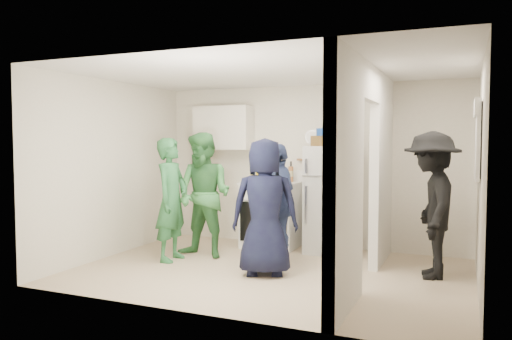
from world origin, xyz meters
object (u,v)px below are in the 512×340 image
Objects in this scene: fridge at (330,200)px; person_denim at (278,204)px; person_navy at (265,207)px; blue_bowl at (324,132)px; yellow_cup_stack_top at (344,138)px; person_nook at (432,205)px; stove at (271,215)px; person_green_center at (204,195)px; wicker_basket at (324,141)px; person_green_left at (172,199)px.

person_denim is (-0.48, -0.90, 0.02)m from fridge.
person_navy reaches higher than fridge.
person_denim is (-0.38, -0.95, -0.96)m from blue_bowl.
yellow_cup_stack_top is 1.77m from person_navy.
blue_bowl is 0.14× the size of person_nook.
fridge is 1.02m from person_denim.
blue_bowl is at bearing -127.38° from person_nook.
blue_bowl is 0.96× the size of yellow_cup_stack_top.
yellow_cup_stack_top is at bearing -6.47° from stove.
person_green_center is at bearing -145.25° from blue_bowl.
blue_bowl is at bearing 117.85° from person_denim.
wicker_basket is at bearing 0.00° from blue_bowl.
blue_bowl is at bearing 0.00° from wicker_basket.
stove is 0.60× the size of person_navy.
person_green_left is (-1.88, -1.31, 0.06)m from fridge.
blue_bowl is 1.84m from person_navy.
person_green_center is (-1.56, -0.96, 0.10)m from fridge.
fridge is 0.93× the size of person_green_left.
blue_bowl reaches higher than stove.
blue_bowl is 0.14× the size of person_green_left.
blue_bowl is 0.14× the size of person_navy.
person_navy is at bearing -101.54° from person_green_left.
blue_bowl reaches higher than person_green_center.
blue_bowl is 0.36m from yellow_cup_stack_top.
person_nook is at bearing 8.59° from person_green_center.
person_navy is at bearing -101.45° from blue_bowl.
person_navy is (0.06, -0.61, 0.03)m from person_denim.
fridge is at bearing -127.56° from person_nook.
person_navy is 2.00m from person_nook.
blue_bowl reaches higher than fridge.
fridge is at bearing -26.57° from wicker_basket.
yellow_cup_stack_top is at bearing -134.45° from person_navy.
fridge is 2.29m from person_green_left.
person_navy is (1.46, -0.21, -0.00)m from person_green_left.
wicker_basket is at bearing -127.38° from person_nook.
person_nook is at bearing -19.68° from stove.
person_nook reaches higher than person_denim.
fridge is 0.89× the size of person_nook.
yellow_cup_stack_top reaches higher than person_green_left.
person_denim is 0.61m from person_navy.
blue_bowl reaches higher than wicker_basket.
person_nook is at bearing 51.72° from person_denim.
stove is 1.40m from wicker_basket.
person_green_center is (-1.46, -1.01, -0.89)m from blue_bowl.
stove is at bearing -38.95° from person_green_left.
blue_bowl is 1.41m from person_denim.
yellow_cup_stack_top reaches higher than person_denim.
yellow_cup_stack_top is at bearing 31.81° from person_green_center.
wicker_basket is 1.78m from person_navy.
stove is 4.03× the size of yellow_cup_stack_top.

